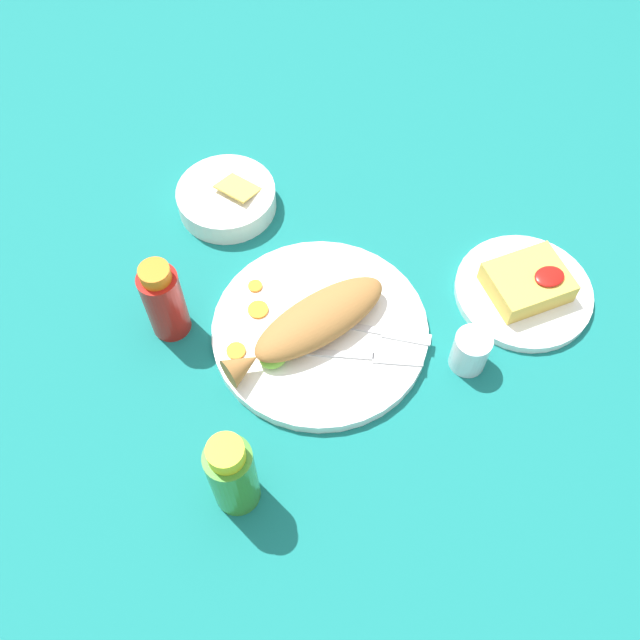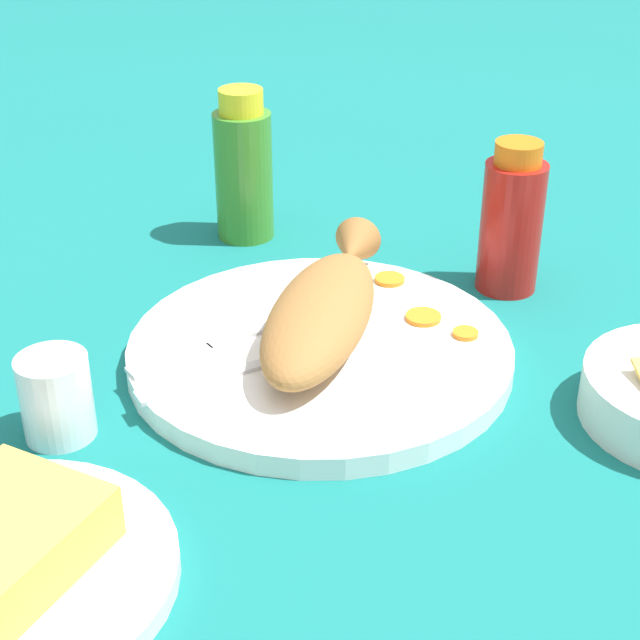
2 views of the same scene
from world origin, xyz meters
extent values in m
plane|color=#146B66|center=(0.00, 0.00, 0.00)|extent=(4.00, 4.00, 0.00)
cylinder|color=white|center=(0.00, 0.00, 0.01)|extent=(0.31, 0.31, 0.02)
ellipsoid|color=#996633|center=(0.00, 0.00, 0.04)|extent=(0.23, 0.13, 0.05)
cone|color=#996633|center=(-0.12, -0.03, 0.04)|extent=(0.06, 0.05, 0.04)
cube|color=silver|center=(0.03, -0.01, 0.02)|extent=(0.10, 0.07, 0.00)
cube|color=silver|center=(0.11, -0.06, 0.02)|extent=(0.07, 0.05, 0.00)
cube|color=silver|center=(0.00, -0.05, 0.02)|extent=(0.11, 0.06, 0.00)
cube|color=silver|center=(0.08, -0.09, 0.02)|extent=(0.07, 0.05, 0.00)
cylinder|color=orange|center=(-0.06, 0.10, 0.02)|extent=(0.02, 0.02, 0.00)
cylinder|color=orange|center=(-0.07, 0.06, 0.02)|extent=(0.03, 0.03, 0.00)
cylinder|color=orange|center=(-0.12, 0.01, 0.02)|extent=(0.03, 0.03, 0.00)
ellipsoid|color=#6BB233|center=(-0.08, -0.03, 0.03)|extent=(0.04, 0.03, 0.02)
cylinder|color=#B21914|center=(-0.20, 0.09, 0.06)|extent=(0.06, 0.06, 0.12)
cylinder|color=orange|center=(-0.20, 0.09, 0.13)|extent=(0.04, 0.04, 0.02)
cylinder|color=#3D8428|center=(-0.18, -0.18, 0.06)|extent=(0.06, 0.06, 0.13)
cylinder|color=yellow|center=(-0.18, -0.18, 0.14)|extent=(0.04, 0.04, 0.02)
cylinder|color=silver|center=(0.18, -0.12, 0.03)|extent=(0.05, 0.05, 0.06)
cylinder|color=white|center=(0.18, -0.12, 0.01)|extent=(0.04, 0.04, 0.03)
cylinder|color=white|center=(0.31, -0.05, 0.01)|extent=(0.20, 0.20, 0.01)
cube|color=gold|center=(0.31, -0.05, 0.03)|extent=(0.11, 0.09, 0.04)
ellipsoid|color=#AD140F|center=(0.33, -0.06, 0.05)|extent=(0.04, 0.04, 0.01)
cylinder|color=white|center=(-0.05, 0.28, 0.02)|extent=(0.16, 0.16, 0.04)
cylinder|color=olive|center=(-0.05, 0.28, 0.03)|extent=(0.14, 0.14, 0.01)
cube|color=gold|center=(-0.02, 0.28, 0.04)|extent=(0.09, 0.09, 0.02)
camera|label=1|loc=(-0.19, -0.49, 0.89)|focal=40.00mm
camera|label=2|loc=(0.60, 0.31, 0.42)|focal=55.00mm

